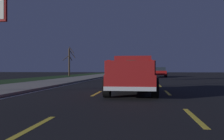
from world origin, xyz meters
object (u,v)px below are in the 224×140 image
(pickup_truck, at_px, (133,74))
(bare_tree_far, at_px, (69,61))
(sedan_black, at_px, (138,72))
(sedan_red, at_px, (160,72))

(pickup_truck, bearing_deg, bare_tree_far, 23.33)
(sedan_black, height_order, sedan_red, same)
(sedan_red, bearing_deg, pickup_truck, 172.89)
(sedan_black, height_order, bare_tree_far, bare_tree_far)
(pickup_truck, height_order, sedan_black, pickup_truck)
(pickup_truck, distance_m, bare_tree_far, 31.20)
(sedan_red, height_order, bare_tree_far, bare_tree_far)
(sedan_red, xyz_separation_m, bare_tree_far, (1.79, 15.68, 1.84))
(pickup_truck, distance_m, sedan_black, 21.43)
(sedan_black, bearing_deg, pickup_truck, -179.81)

